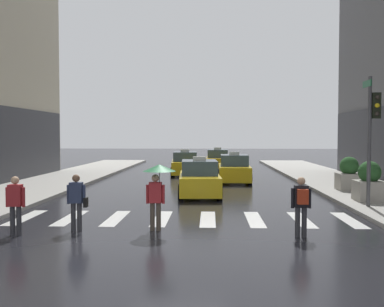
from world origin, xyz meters
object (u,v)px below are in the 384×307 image
planter_near_corner (369,183)px  pedestrian_with_umbrella (158,179)px  pedestrian_plain_coat (15,202)px  taxi_second (234,170)px  pedestrian_with_handbag (77,199)px  taxi_fourth (218,160)px  pedestrian_with_backpack (301,202)px  taxi_lead (199,180)px  traffic_light_pole (372,122)px  taxi_third (185,165)px  planter_mid_block (349,175)px

planter_near_corner → pedestrian_with_umbrella: bearing=-146.5°
pedestrian_plain_coat → planter_near_corner: 13.27m
taxi_second → pedestrian_plain_coat: taxi_second is taller
pedestrian_with_handbag → taxi_fourth: bearing=79.2°
taxi_second → planter_near_corner: bearing=-59.6°
pedestrian_with_backpack → planter_near_corner: 7.13m
taxi_second → taxi_fourth: (-0.84, 9.47, 0.00)m
pedestrian_with_umbrella → pedestrian_with_handbag: 2.43m
pedestrian_with_handbag → taxi_lead: bearing=66.8°
taxi_lead → taxi_fourth: size_ratio=1.01×
traffic_light_pole → taxi_second: bearing=114.5°
traffic_light_pole → pedestrian_with_backpack: 6.15m
traffic_light_pole → taxi_lead: (-6.48, 3.88, -2.53)m
taxi_lead → pedestrian_plain_coat: bearing=-120.0°
taxi_third → planter_near_corner: (8.20, -12.89, 0.15)m
taxi_second → taxi_third: (-3.22, 4.39, 0.00)m
pedestrian_with_handbag → planter_near_corner: size_ratio=1.03×
taxi_fourth → pedestrian_with_handbag: size_ratio=2.76×
taxi_lead → pedestrian_with_umbrella: pedestrian_with_umbrella is taller
traffic_light_pole → taxi_fourth: traffic_light_pole is taller
traffic_light_pole → taxi_third: size_ratio=1.04×
traffic_light_pole → pedestrian_with_backpack: traffic_light_pole is taller
pedestrian_plain_coat → planter_mid_block: planter_mid_block is taller
planter_near_corner → planter_mid_block: same height
taxi_third → taxi_second: bearing=-53.7°
taxi_lead → planter_mid_block: (7.21, 1.07, 0.15)m
pedestrian_with_backpack → pedestrian_plain_coat: size_ratio=1.00×
taxi_lead → pedestrian_with_handbag: taxi_lead is taller
pedestrian_with_umbrella → taxi_fourth: bearing=84.8°
taxi_lead → pedestrian_with_handbag: 8.54m
taxi_third → pedestrian_with_handbag: 18.41m
traffic_light_pole → taxi_lead: 7.97m
pedestrian_with_backpack → planter_mid_block: size_ratio=1.03×
pedestrian_plain_coat → planter_mid_block: (12.10, 9.55, -0.07)m
pedestrian_with_backpack → taxi_second: bearing=94.1°
taxi_second → planter_mid_block: bearing=-43.4°
taxi_lead → taxi_second: (1.94, 6.06, 0.00)m
pedestrian_with_umbrella → pedestrian_with_backpack: 4.09m
pedestrian_with_backpack → pedestrian_with_handbag: (-6.36, 0.55, -0.04)m
pedestrian_with_umbrella → planter_mid_block: (8.22, 8.78, -0.64)m
taxi_fourth → pedestrian_plain_coat: (-6.00, -24.01, 0.21)m
pedestrian_with_umbrella → planter_near_corner: bearing=33.5°
planter_near_corner → traffic_light_pole: bearing=-107.2°
pedestrian_with_backpack → pedestrian_with_handbag: 6.38m
pedestrian_plain_coat → taxi_third: bearing=79.2°
pedestrian_with_umbrella → pedestrian_plain_coat: 4.00m
traffic_light_pole → planter_mid_block: size_ratio=3.00×
traffic_light_pole → planter_mid_block: 5.54m
planter_near_corner → pedestrian_with_handbag: bearing=-152.3°
taxi_fourth → pedestrian_plain_coat: size_ratio=2.76×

